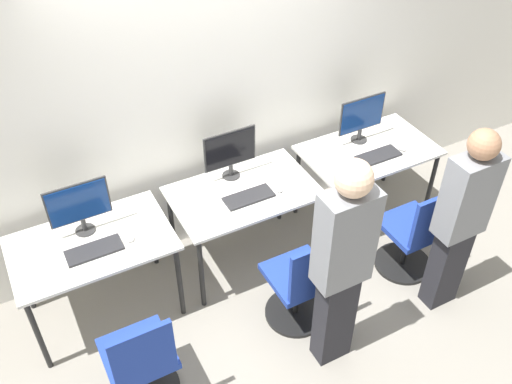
# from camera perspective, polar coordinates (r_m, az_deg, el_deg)

# --- Properties ---
(ground_plane) EXTENTS (20.00, 20.00, 0.00)m
(ground_plane) POSITION_cam_1_polar(r_m,az_deg,el_deg) (4.79, 0.80, -9.27)
(ground_plane) COLOR gray
(wall_back) EXTENTS (12.00, 0.05, 2.80)m
(wall_back) POSITION_cam_1_polar(r_m,az_deg,el_deg) (4.47, -4.21, 9.99)
(wall_back) COLOR silver
(wall_back) RESTS_ON ground_plane
(desk_left) EXTENTS (1.14, 0.71, 0.75)m
(desk_left) POSITION_cam_1_polar(r_m,az_deg,el_deg) (4.29, -16.00, -5.65)
(desk_left) COLOR silver
(desk_left) RESTS_ON ground_plane
(monitor_left) EXTENTS (0.44, 0.15, 0.43)m
(monitor_left) POSITION_cam_1_polar(r_m,az_deg,el_deg) (4.18, -17.28, -1.32)
(monitor_left) COLOR #2D2D2D
(monitor_left) RESTS_ON desk_left
(keyboard_left) EXTENTS (0.39, 0.16, 0.02)m
(keyboard_left) POSITION_cam_1_polar(r_m,az_deg,el_deg) (4.15, -15.87, -5.63)
(keyboard_left) COLOR #262628
(keyboard_left) RESTS_ON desk_left
(mouse_left) EXTENTS (0.06, 0.09, 0.03)m
(mouse_left) POSITION_cam_1_polar(r_m,az_deg,el_deg) (4.18, -12.53, -4.48)
(mouse_left) COLOR silver
(mouse_left) RESTS_ON desk_left
(office_chair_left) EXTENTS (0.48, 0.48, 0.91)m
(office_chair_left) POSITION_cam_1_polar(r_m,az_deg,el_deg) (3.94, -11.35, -16.69)
(office_chair_left) COLOR black
(office_chair_left) RESTS_ON ground_plane
(desk_center) EXTENTS (1.14, 0.71, 0.75)m
(desk_center) POSITION_cam_1_polar(r_m,az_deg,el_deg) (4.54, -1.26, -0.72)
(desk_center) COLOR silver
(desk_center) RESTS_ON ground_plane
(monitor_center) EXTENTS (0.44, 0.15, 0.43)m
(monitor_center) POSITION_cam_1_polar(r_m,az_deg,el_deg) (4.50, -2.60, 4.05)
(monitor_center) COLOR #2D2D2D
(monitor_center) RESTS_ON desk_center
(keyboard_center) EXTENTS (0.39, 0.16, 0.02)m
(keyboard_center) POSITION_cam_1_polar(r_m,az_deg,el_deg) (4.42, -0.73, -0.51)
(keyboard_center) COLOR #262628
(keyboard_center) RESTS_ON desk_center
(mouse_center) EXTENTS (0.06, 0.09, 0.03)m
(mouse_center) POSITION_cam_1_polar(r_m,az_deg,el_deg) (4.49, 2.26, 0.32)
(mouse_center) COLOR silver
(mouse_center) RESTS_ON desk_center
(office_chair_center) EXTENTS (0.48, 0.48, 0.91)m
(office_chair_center) POSITION_cam_1_polar(r_m,az_deg,el_deg) (4.29, 4.55, -9.38)
(office_chair_center) COLOR black
(office_chair_center) RESTS_ON ground_plane
(person_center) EXTENTS (0.36, 0.23, 1.76)m
(person_center) POSITION_cam_1_polar(r_m,az_deg,el_deg) (3.68, 8.61, -6.86)
(person_center) COLOR #232328
(person_center) RESTS_ON ground_plane
(desk_right) EXTENTS (1.14, 0.71, 0.75)m
(desk_right) POSITION_cam_1_polar(r_m,az_deg,el_deg) (5.08, 11.12, 3.48)
(desk_right) COLOR silver
(desk_right) RESTS_ON ground_plane
(monitor_right) EXTENTS (0.44, 0.15, 0.43)m
(monitor_right) POSITION_cam_1_polar(r_m,az_deg,el_deg) (5.00, 10.53, 7.40)
(monitor_right) COLOR #2D2D2D
(monitor_right) RESTS_ON desk_right
(keyboard_right) EXTENTS (0.39, 0.16, 0.02)m
(keyboard_right) POSITION_cam_1_polar(r_m,az_deg,el_deg) (4.95, 12.12, 3.55)
(keyboard_right) COLOR #262628
(keyboard_right) RESTS_ON desk_right
(mouse_right) EXTENTS (0.06, 0.09, 0.03)m
(mouse_right) POSITION_cam_1_polar(r_m,az_deg,el_deg) (5.08, 14.39, 4.29)
(mouse_right) COLOR silver
(mouse_right) RESTS_ON desk_right
(office_chair_right) EXTENTS (0.48, 0.48, 0.91)m
(office_chair_right) POSITION_cam_1_polar(r_m,az_deg,el_deg) (4.81, 15.51, -4.32)
(office_chair_right) COLOR black
(office_chair_right) RESTS_ON ground_plane
(person_right) EXTENTS (0.36, 0.21, 1.63)m
(person_right) POSITION_cam_1_polar(r_m,az_deg,el_deg) (4.31, 19.84, -2.39)
(person_right) COLOR #232328
(person_right) RESTS_ON ground_plane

